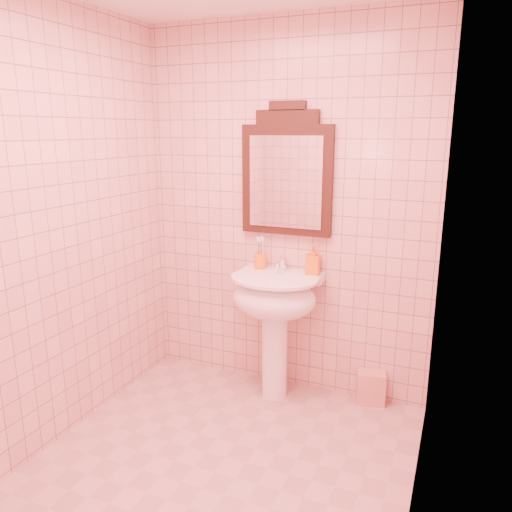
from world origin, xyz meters
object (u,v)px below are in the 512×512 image
at_px(pedestal_sink, 275,306).
at_px(soap_dispenser, 313,260).
at_px(toothbrush_cup, 260,261).
at_px(towel, 371,387).
at_px(mirror, 287,174).

height_order(pedestal_sink, soap_dispenser, soap_dispenser).
xyz_separation_m(toothbrush_cup, soap_dispenser, (0.37, 0.01, 0.04)).
height_order(soap_dispenser, towel, soap_dispenser).
relative_size(mirror, toothbrush_cup, 4.39).
distance_m(toothbrush_cup, soap_dispenser, 0.37).
relative_size(mirror, soap_dispenser, 4.42).
height_order(pedestal_sink, mirror, mirror).
bearing_deg(soap_dispenser, mirror, 161.86).
relative_size(toothbrush_cup, towel, 0.88).
bearing_deg(pedestal_sink, soap_dispenser, 36.67).
relative_size(pedestal_sink, towel, 3.86).
height_order(mirror, soap_dispenser, mirror).
bearing_deg(soap_dispenser, pedestal_sink, -149.31).
xyz_separation_m(soap_dispenser, towel, (0.42, 0.01, -0.85)).
xyz_separation_m(mirror, towel, (0.63, -0.03, -1.40)).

